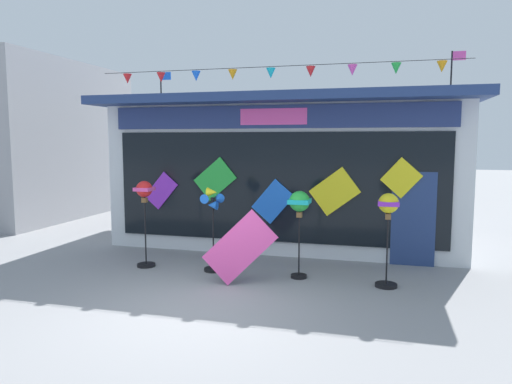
{
  "coord_description": "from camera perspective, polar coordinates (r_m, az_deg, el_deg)",
  "views": [
    {
      "loc": [
        2.82,
        -6.64,
        2.65
      ],
      "look_at": [
        0.02,
        3.7,
        1.47
      ],
      "focal_mm": 32.99,
      "sensor_mm": 36.0,
      "label": 1
    }
  ],
  "objects": [
    {
      "name": "ground_plane",
      "position": [
        7.69,
        -7.62,
        -13.95
      ],
      "size": [
        80.0,
        80.0,
        0.0
      ],
      "primitive_type": "plane",
      "color": "gray"
    },
    {
      "name": "wind_spinner_center_left",
      "position": [
        9.01,
        5.29,
        -1.87
      ],
      "size": [
        0.4,
        0.4,
        1.69
      ],
      "color": "black",
      "rests_on": "ground_plane"
    },
    {
      "name": "kite_shop_building",
      "position": [
        12.99,
        4.54,
        2.78
      ],
      "size": [
        8.82,
        5.63,
        4.85
      ],
      "color": "silver",
      "rests_on": "ground_plane"
    },
    {
      "name": "wind_spinner_center_right",
      "position": [
        8.75,
        15.73,
        -2.79
      ],
      "size": [
        0.4,
        0.4,
        1.71
      ],
      "color": "black",
      "rests_on": "ground_plane"
    },
    {
      "name": "wind_spinner_far_left",
      "position": [
        10.06,
        -13.35,
        -1.17
      ],
      "size": [
        0.38,
        0.38,
        1.81
      ],
      "color": "black",
      "rests_on": "ground_plane"
    },
    {
      "name": "display_kite_on_ground",
      "position": [
        8.68,
        -1.98,
        -6.72
      ],
      "size": [
        1.4,
        0.27,
        1.4
      ],
      "primitive_type": "cube",
      "rotation": [
        -0.19,
        0.79,
        0.0
      ],
      "color": "#EA4CA3",
      "rests_on": "ground_plane"
    },
    {
      "name": "wind_spinner_left",
      "position": [
        9.5,
        -5.29,
        -2.97
      ],
      "size": [
        0.45,
        0.39,
        1.72
      ],
      "color": "black",
      "rests_on": "ground_plane"
    }
  ]
}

